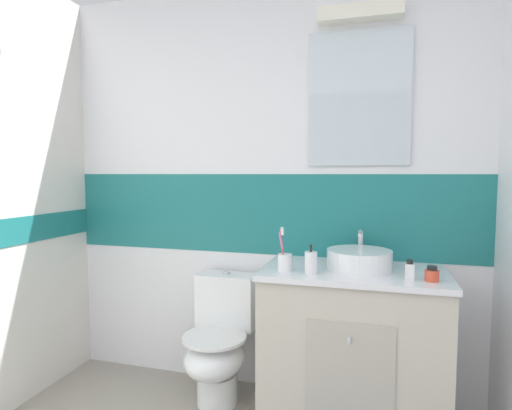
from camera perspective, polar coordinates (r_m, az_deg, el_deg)
The scene contains 8 objects.
wall_back_tiled at distance 2.61m, azimuth 1.40°, elevation 2.33°, with size 3.20×0.20×2.50m.
vanity_cabinet at distance 2.40m, azimuth 13.09°, elevation -18.51°, with size 0.95×0.56×0.85m.
sink_basin at distance 2.26m, azimuth 14.02°, elevation -7.19°, with size 0.34×0.38×0.19m.
toilet at distance 2.60m, azimuth -5.11°, elevation -18.39°, with size 0.37×0.50×0.75m.
toothbrush_cup at distance 2.16m, azimuth 3.97°, elevation -7.68°, with size 0.07×0.07×0.23m.
soap_dispenser at distance 2.12m, azimuth 7.57°, elevation -7.84°, with size 0.06×0.06×0.15m.
perfume_flask_small at distance 2.12m, azimuth 20.39°, elevation -8.41°, with size 0.04×0.03×0.10m.
hair_gel_jar at distance 2.13m, azimuth 23.07°, elevation -8.79°, with size 0.06×0.06×0.07m.
Camera 1 is at (0.67, -0.08, 1.35)m, focal length 29.04 mm.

